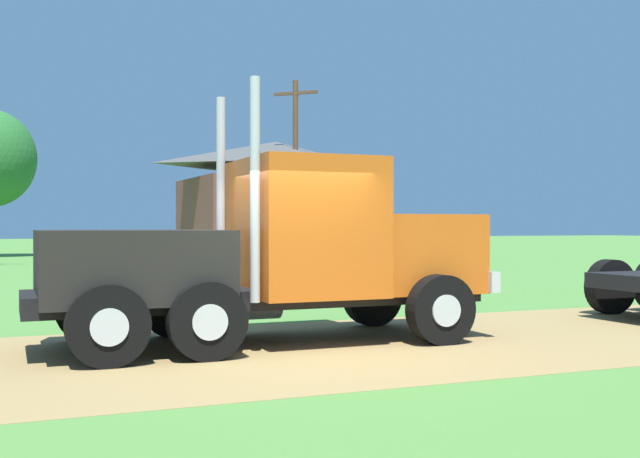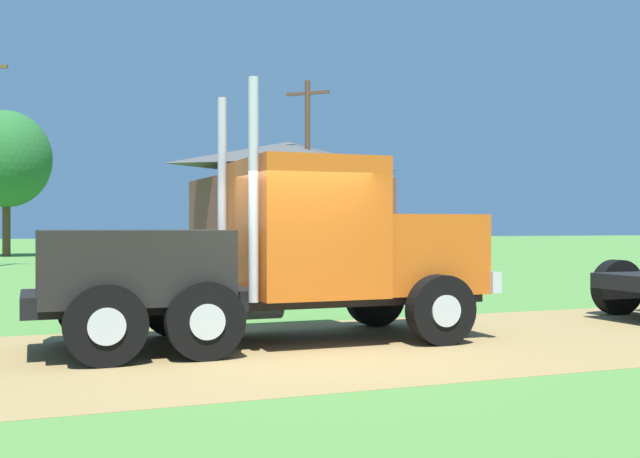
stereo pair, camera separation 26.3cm
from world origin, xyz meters
The scene contains 6 objects.
ground_plane centered at (0.00, 0.00, 0.00)m, with size 200.00×200.00×0.00m, color #51883A.
dirt_track centered at (0.00, 0.00, 0.00)m, with size 120.00×5.62×0.01m, color #9D804C.
truck_foreground_white centered at (0.19, 0.77, 1.30)m, with size 6.85×2.63×3.78m.
shed_building centered at (8.98, 26.37, 2.90)m, with size 9.18×7.79×6.02m.
utility_pole_far centered at (9.13, 23.94, 4.60)m, with size 1.71×1.60×8.69m.
tree_mid centered at (-4.51, 36.61, 5.55)m, with size 5.01×5.01×8.32m.
Camera 2 is at (-3.28, -10.14, 1.75)m, focal length 42.67 mm.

